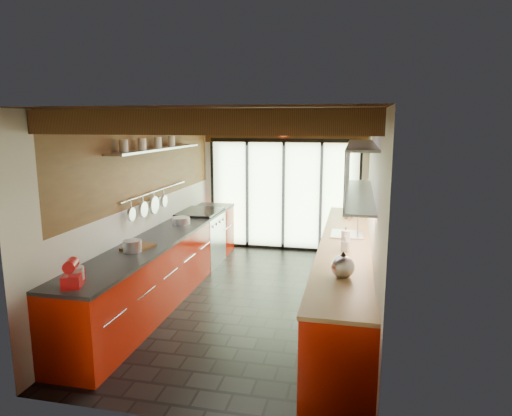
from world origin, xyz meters
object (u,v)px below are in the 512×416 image
object	(u,v)px
kettle	(343,265)
bowl	(348,216)
stand_mixer	(73,275)
paper_towel	(346,240)
soap_bottle	(345,244)

from	to	relation	value
kettle	bowl	world-z (taller)	kettle
stand_mixer	kettle	world-z (taller)	kettle
stand_mixer	paper_towel	distance (m)	3.13
stand_mixer	paper_towel	world-z (taller)	paper_towel
paper_towel	stand_mixer	bearing A→B (deg)	-144.23
soap_bottle	bowl	bearing A→B (deg)	90.00
stand_mixer	bowl	distance (m)	4.60
stand_mixer	bowl	bearing A→B (deg)	56.51
stand_mixer	kettle	bearing A→B (deg)	17.59
stand_mixer	soap_bottle	bearing A→B (deg)	34.90
paper_towel	bowl	world-z (taller)	paper_towel
paper_towel	soap_bottle	distance (m)	0.06
paper_towel	kettle	bearing A→B (deg)	-90.00
soap_bottle	kettle	bearing A→B (deg)	-90.00
stand_mixer	soap_bottle	size ratio (longest dim) A/B	1.75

